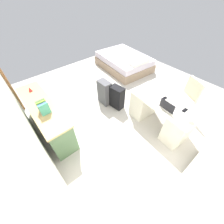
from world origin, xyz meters
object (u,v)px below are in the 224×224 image
(figurine_small, at_px, (30,89))
(desk, at_px, (160,113))
(computer_mouse, at_px, (159,101))
(cell_phone_by_mouse, at_px, (164,98))
(suitcase_spare_grey, at_px, (104,93))
(laptop, at_px, (168,107))
(cell_phone_near_laptop, at_px, (185,110))
(credenza, at_px, (47,118))
(office_chair, at_px, (184,100))
(bed, at_px, (124,62))
(suitcase_black, at_px, (117,97))
(desk_lamp, at_px, (192,106))

(figurine_small, bearing_deg, desk, -136.40)
(computer_mouse, xyz_separation_m, cell_phone_by_mouse, (-0.03, -0.16, -0.01))
(suitcase_spare_grey, height_order, laptop, laptop)
(desk, bearing_deg, cell_phone_near_laptop, -167.81)
(credenza, relative_size, suitcase_spare_grey, 2.66)
(office_chair, distance_m, bed, 2.70)
(cell_phone_by_mouse, bearing_deg, figurine_small, 48.90)
(credenza, xyz_separation_m, laptop, (-1.68, -1.85, 0.39))
(desk, xyz_separation_m, suitcase_black, (1.10, 0.31, -0.07))
(suitcase_spare_grey, bearing_deg, cell_phone_by_mouse, -158.91)
(bed, height_order, desk_lamp, desk_lamp)
(suitcase_spare_grey, bearing_deg, bed, -58.63)
(laptop, xyz_separation_m, figurine_small, (2.25, 1.85, 0.05))
(office_chair, height_order, suitcase_black, office_chair)
(bed, bearing_deg, cell_phone_near_laptop, 157.11)
(suitcase_spare_grey, bearing_deg, suitcase_black, -158.01)
(bed, bearing_deg, computer_mouse, 150.14)
(credenza, height_order, suitcase_spare_grey, credenza)
(cell_phone_near_laptop, relative_size, desk_lamp, 0.39)
(cell_phone_by_mouse, bearing_deg, suitcase_spare_grey, 24.29)
(computer_mouse, xyz_separation_m, cell_phone_near_laptop, (-0.50, -0.16, -0.01))
(credenza, xyz_separation_m, cell_phone_by_mouse, (-1.45, -2.07, 0.35))
(desk, xyz_separation_m, cell_phone_by_mouse, (0.06, -0.09, 0.35))
(office_chair, bearing_deg, laptop, 93.36)
(figurine_small, bearing_deg, office_chair, -128.30)
(desk_lamp, bearing_deg, cell_phone_near_laptop, -50.35)
(desk, bearing_deg, bed, -27.67)
(desk, relative_size, computer_mouse, 14.81)
(desk_lamp, bearing_deg, suitcase_black, 9.58)
(desk, relative_size, figurine_small, 13.46)
(desk, distance_m, office_chair, 0.80)
(credenza, height_order, desk_lamp, desk_lamp)
(suitcase_spare_grey, height_order, cell_phone_near_laptop, cell_phone_near_laptop)
(cell_phone_near_laptop, xyz_separation_m, figurine_small, (2.49, 2.07, 0.09))
(credenza, distance_m, laptop, 2.53)
(suitcase_black, height_order, computer_mouse, computer_mouse)
(suitcase_spare_grey, height_order, desk_lamp, desk_lamp)
(bed, height_order, figurine_small, figurine_small)
(office_chair, distance_m, cell_phone_by_mouse, 0.79)
(figurine_small, bearing_deg, computer_mouse, -136.19)
(office_chair, distance_m, cell_phone_near_laptop, 0.83)
(cell_phone_near_laptop, height_order, figurine_small, figurine_small)
(bed, relative_size, suitcase_spare_grey, 2.98)
(laptop, bearing_deg, cell_phone_by_mouse, -43.82)
(laptop, distance_m, desk_lamp, 0.41)
(suitcase_spare_grey, distance_m, cell_phone_near_laptop, 1.97)
(bed, xyz_separation_m, suitcase_black, (-1.43, 1.64, 0.07))
(bed, distance_m, suitcase_black, 2.17)
(office_chair, bearing_deg, figurine_small, 51.70)
(credenza, xyz_separation_m, figurine_small, (0.57, 0.00, 0.44))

